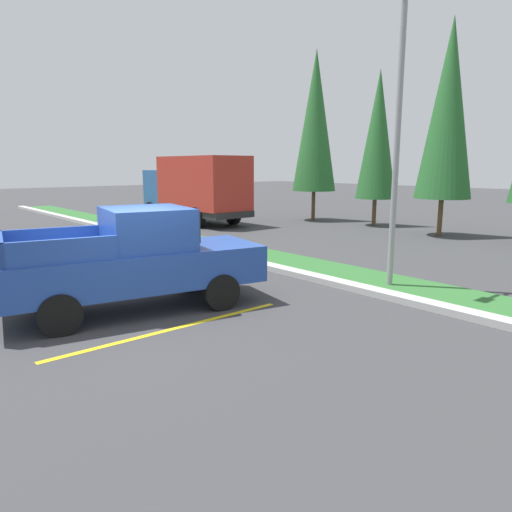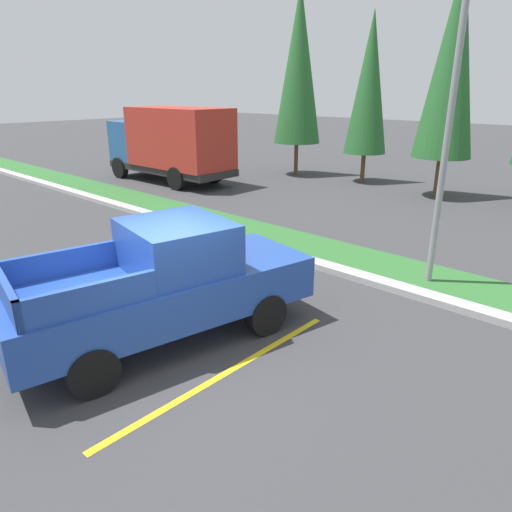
# 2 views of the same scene
# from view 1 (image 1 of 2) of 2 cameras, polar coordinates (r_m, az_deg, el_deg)

# --- Properties ---
(ground_plane) EXTENTS (120.00, 120.00, 0.00)m
(ground_plane) POSITION_cam_1_polar(r_m,az_deg,el_deg) (9.53, -14.36, -7.40)
(ground_plane) COLOR #38383A
(parking_line_near) EXTENTS (0.12, 4.80, 0.01)m
(parking_line_near) POSITION_cam_1_polar(r_m,az_deg,el_deg) (11.51, -17.74, -4.40)
(parking_line_near) COLOR yellow
(parking_line_near) RESTS_ON ground
(parking_line_far) EXTENTS (0.12, 4.80, 0.01)m
(parking_line_far) POSITION_cam_1_polar(r_m,az_deg,el_deg) (8.84, -9.83, -8.64)
(parking_line_far) COLOR yellow
(parking_line_far) RESTS_ON ground
(curb_strip) EXTENTS (56.00, 0.40, 0.15)m
(curb_strip) POSITION_cam_1_polar(r_m,az_deg,el_deg) (12.42, 6.79, -2.51)
(curb_strip) COLOR #B2B2AD
(curb_strip) RESTS_ON ground
(grass_median) EXTENTS (56.00, 1.80, 0.06)m
(grass_median) POSITION_cam_1_polar(r_m,az_deg,el_deg) (13.24, 10.04, -1.97)
(grass_median) COLOR #2D662D
(grass_median) RESTS_ON ground
(pickup_truck_main) EXTENTS (2.89, 5.49, 2.10)m
(pickup_truck_main) POSITION_cam_1_polar(r_m,az_deg,el_deg) (9.91, -14.32, -0.48)
(pickup_truck_main) COLOR black
(pickup_truck_main) RESTS_ON ground
(cargo_truck_distant) EXTENTS (6.83, 2.58, 3.40)m
(cargo_truck_distant) POSITION_cam_1_polar(r_m,az_deg,el_deg) (24.63, -7.27, 8.25)
(cargo_truck_distant) COLOR black
(cargo_truck_distant) RESTS_ON ground
(street_light) EXTENTS (0.24, 1.49, 6.74)m
(street_light) POSITION_cam_1_polar(r_m,az_deg,el_deg) (11.63, 16.38, 15.31)
(street_light) COLOR gray
(street_light) RESTS_ON ground
(cypress_tree_leftmost) EXTENTS (2.31, 2.31, 8.90)m
(cypress_tree_leftmost) POSITION_cam_1_polar(r_m,az_deg,el_deg) (26.09, 7.18, 15.86)
(cypress_tree_leftmost) COLOR brown
(cypress_tree_leftmost) RESTS_ON ground
(cypress_tree_left_inner) EXTENTS (1.94, 1.94, 7.46)m
(cypress_tree_left_inner) POSITION_cam_1_polar(r_m,az_deg,el_deg) (24.21, 14.52, 13.98)
(cypress_tree_left_inner) COLOR brown
(cypress_tree_left_inner) RESTS_ON ground
(cypress_tree_center) EXTENTS (2.29, 2.29, 8.80)m
(cypress_tree_center) POSITION_cam_1_polar(r_m,az_deg,el_deg) (21.54, 22.22, 16.10)
(cypress_tree_center) COLOR brown
(cypress_tree_center) RESTS_ON ground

